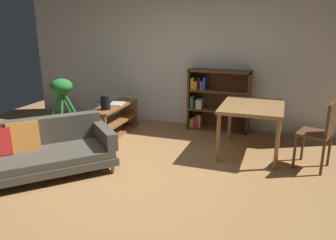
{
  "coord_description": "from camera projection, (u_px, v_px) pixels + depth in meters",
  "views": [
    {
      "loc": [
        1.75,
        -3.4,
        1.9
      ],
      "look_at": [
        0.28,
        0.78,
        0.61
      ],
      "focal_mm": 35.34,
      "sensor_mm": 36.0,
      "label": 1
    }
  ],
  "objects": [
    {
      "name": "ground_plane",
      "position": [
        127.0,
        181.0,
        4.17
      ],
      "size": [
        8.16,
        8.16,
        0.0
      ],
      "primitive_type": "plane",
      "color": "#9E7042"
    },
    {
      "name": "back_wall_panel",
      "position": [
        188.0,
        54.0,
        6.24
      ],
      "size": [
        6.8,
        0.1,
        2.7
      ],
      "primitive_type": "cube",
      "color": "silver",
      "rests_on": "ground_plane"
    },
    {
      "name": "fabric_couch",
      "position": [
        38.0,
        150.0,
        4.33
      ],
      "size": [
        1.88,
        1.91,
        0.69
      ],
      "color": "olive",
      "rests_on": "ground_plane"
    },
    {
      "name": "media_console",
      "position": [
        114.0,
        120.0,
        5.85
      ],
      "size": [
        0.37,
        1.22,
        0.54
      ],
      "color": "brown",
      "rests_on": "ground_plane"
    },
    {
      "name": "open_laptop",
      "position": [
        112.0,
        103.0,
        5.84
      ],
      "size": [
        0.49,
        0.38,
        0.08
      ],
      "color": "silver",
      "rests_on": "media_console"
    },
    {
      "name": "desk_speaker",
      "position": [
        105.0,
        102.0,
        5.44
      ],
      "size": [
        0.16,
        0.16,
        0.24
      ],
      "color": "black",
      "rests_on": "media_console"
    },
    {
      "name": "potted_floor_plant",
      "position": [
        62.0,
        96.0,
        6.13
      ],
      "size": [
        0.56,
        0.41,
        0.94
      ],
      "color": "#333338",
      "rests_on": "ground_plane"
    },
    {
      "name": "dining_table",
      "position": [
        252.0,
        110.0,
        4.91
      ],
      "size": [
        0.89,
        1.12,
        0.75
      ],
      "color": "olive",
      "rests_on": "ground_plane"
    },
    {
      "name": "dining_chair_near",
      "position": [
        320.0,
        131.0,
        4.38
      ],
      "size": [
        0.5,
        0.52,
        0.94
      ],
      "color": "#56351E",
      "rests_on": "ground_plane"
    },
    {
      "name": "bookshelf",
      "position": [
        215.0,
        100.0,
        6.1
      ],
      "size": [
        1.12,
        0.33,
        1.12
      ],
      "color": "#56351E",
      "rests_on": "ground_plane"
    }
  ]
}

